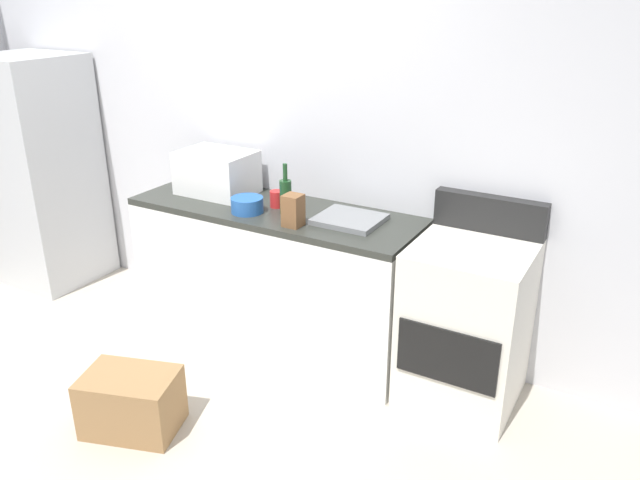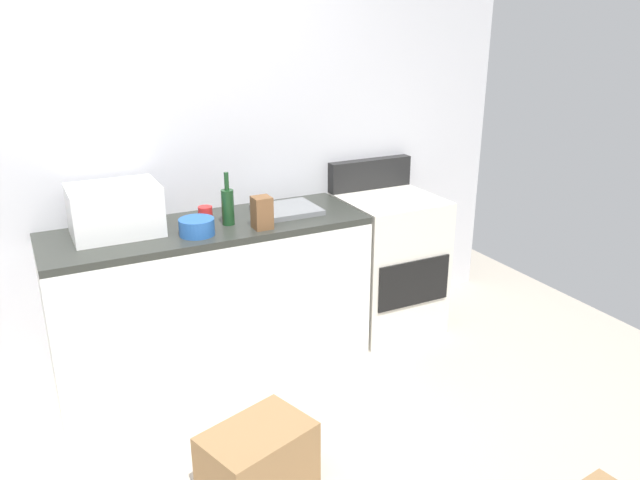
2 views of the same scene
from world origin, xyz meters
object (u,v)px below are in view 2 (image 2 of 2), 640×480
object	(u,v)px
microwave	(115,210)
mixing_bowl	(197,227)
stove_oven	(387,260)
coffee_mug	(206,215)
knife_block	(262,213)
wine_bottle	(228,206)
cardboard_box_medium	(258,461)

from	to	relation	value
microwave	mixing_bowl	bearing A→B (deg)	-28.67
stove_oven	coffee_mug	distance (m)	1.31
knife_block	wine_bottle	bearing A→B (deg)	133.76
stove_oven	wine_bottle	size ratio (longest dim) A/B	3.67
cardboard_box_medium	wine_bottle	bearing A→B (deg)	75.63
knife_block	mixing_bowl	xyz separation A→B (m)	(-0.35, 0.06, -0.04)
stove_oven	microwave	xyz separation A→B (m)	(-1.70, 0.07, 0.57)
stove_oven	coffee_mug	xyz separation A→B (m)	(-1.22, 0.02, 0.48)
stove_oven	microwave	world-z (taller)	microwave
mixing_bowl	cardboard_box_medium	world-z (taller)	mixing_bowl
mixing_bowl	cardboard_box_medium	xyz separation A→B (m)	(-0.07, -0.98, -0.79)
stove_oven	knife_block	bearing A→B (deg)	-168.46
wine_bottle	cardboard_box_medium	distance (m)	1.40
coffee_mug	cardboard_box_medium	world-z (taller)	coffee_mug
microwave	stove_oven	bearing A→B (deg)	-2.27
microwave	cardboard_box_medium	world-z (taller)	microwave
stove_oven	microwave	size ratio (longest dim) A/B	2.39
wine_bottle	coffee_mug	bearing A→B (deg)	147.48
wine_bottle	knife_block	distance (m)	0.21
stove_oven	wine_bottle	world-z (taller)	wine_bottle
wine_bottle	cardboard_box_medium	xyz separation A→B (m)	(-0.27, -1.07, -0.85)
microwave	coffee_mug	xyz separation A→B (m)	(0.48, -0.04, -0.09)
cardboard_box_medium	knife_block	bearing A→B (deg)	65.57
stove_oven	wine_bottle	xyz separation A→B (m)	(-1.11, -0.05, 0.54)
knife_block	mixing_bowl	bearing A→B (deg)	170.86
coffee_mug	knife_block	bearing A→B (deg)	-40.96
knife_block	coffee_mug	bearing A→B (deg)	139.04
wine_bottle	knife_block	bearing A→B (deg)	-46.24
microwave	wine_bottle	xyz separation A→B (m)	(0.59, -0.11, -0.03)
wine_bottle	cardboard_box_medium	size ratio (longest dim) A/B	0.64
microwave	knife_block	size ratio (longest dim) A/B	2.56
stove_oven	knife_block	world-z (taller)	stove_oven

